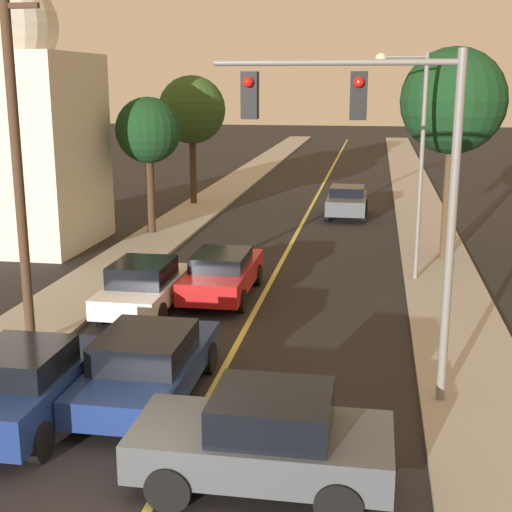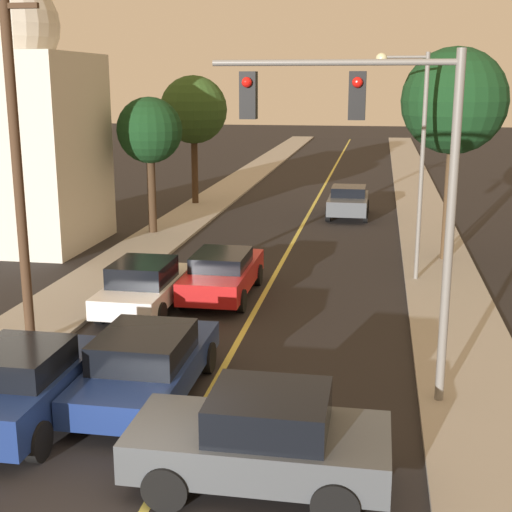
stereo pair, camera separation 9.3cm
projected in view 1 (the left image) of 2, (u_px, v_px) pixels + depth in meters
The scene contains 16 objects.
road_surface at pixel (322, 186), 45.22m from camera, with size 8.72×80.00×0.01m.
sidewalk_left at pixel (236, 183), 46.10m from camera, with size 2.50×80.00×0.12m.
sidewalk_right at pixel (413, 187), 44.30m from camera, with size 2.50×80.00×0.12m.
car_near_lane_front at pixel (148, 363), 14.74m from camera, with size 2.09×4.78×1.49m.
car_near_lane_second at pixel (222, 273), 21.76m from camera, with size 1.91×4.63×1.44m.
car_outer_lane_front at pixel (26, 385), 13.55m from camera, with size 1.92×4.03×1.63m.
car_outer_lane_second at pixel (144, 285), 20.42m from camera, with size 1.91×4.32×1.50m.
car_far_oncoming at pixel (347, 201), 34.66m from camera, with size 1.97×4.07×1.49m.
car_crossing_right at pixel (264, 439), 11.49m from camera, with size 4.20×2.07×1.64m.
traffic_signal_mast at pixel (379, 157), 13.67m from camera, with size 4.74×0.42×6.93m.
streetlamp_right at pixel (411, 138), 22.52m from camera, with size 1.66×0.36×7.21m.
utility_pole_left at pixel (17, 165), 16.56m from camera, with size 1.60×0.24×8.55m.
tree_left_near at pixel (192, 110), 37.07m from camera, with size 3.51×3.51×6.66m.
tree_left_far at pixel (148, 131), 29.77m from camera, with size 2.75×2.75×5.73m.
tree_right_near at pixel (453, 102), 24.84m from camera, with size 3.70×3.70×7.52m.
domed_building_left at pixel (18, 130), 27.89m from camera, with size 5.54×5.54×10.37m.
Camera 1 is at (3.26, -9.06, 6.45)m, focal length 50.00 mm.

